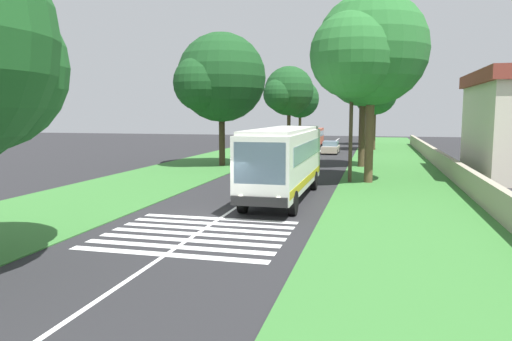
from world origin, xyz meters
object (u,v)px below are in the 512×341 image
(trailing_car_0, at_px, (282,156))
(roadside_tree_left_0, at_px, (219,80))
(utility_pole, at_px, (351,112))
(trailing_car_1, at_px, (296,151))
(trailing_car_2, at_px, (331,148))
(roadside_tree_right_1, at_px, (361,71))
(roadside_tree_left_2, at_px, (299,100))
(roadside_tree_right_2, at_px, (374,94))
(coach_bus, at_px, (284,159))
(roadside_tree_left_1, at_px, (288,92))
(roadside_tree_right_3, at_px, (372,95))
(trailing_minibus_0, at_px, (314,136))
(roadside_tree_right_0, at_px, (367,52))

(trailing_car_0, distance_m, roadside_tree_left_0, 8.77)
(trailing_car_0, distance_m, utility_pole, 12.90)
(trailing_car_0, xyz_separation_m, trailing_car_1, (6.59, -0.13, 0.00))
(trailing_car_2, height_order, roadside_tree_right_1, roadside_tree_right_1)
(roadside_tree_left_2, xyz_separation_m, roadside_tree_right_2, (-22.14, -12.72, 0.02))
(trailing_car_2, distance_m, roadside_tree_left_2, 30.26)
(trailing_car_1, xyz_separation_m, roadside_tree_left_0, (-9.41, 5.06, 6.68))
(coach_bus, distance_m, trailing_car_2, 29.95)
(roadside_tree_left_1, bearing_deg, trailing_car_0, -170.68)
(trailing_car_0, distance_m, roadside_tree_right_3, 30.73)
(trailing_minibus_0, distance_m, roadside_tree_left_2, 19.54)
(trailing_car_2, bearing_deg, roadside_tree_right_2, -35.68)
(trailing_car_1, bearing_deg, trailing_car_0, 178.85)
(trailing_car_2, relative_size, roadside_tree_left_1, 0.38)
(trailing_car_2, xyz_separation_m, roadside_tree_right_0, (-22.84, -4.23, 7.65))
(roadside_tree_left_1, bearing_deg, trailing_car_2, -154.28)
(roadside_tree_right_3, bearing_deg, trailing_car_0, 165.74)
(coach_bus, xyz_separation_m, roadside_tree_left_1, (46.33, 8.18, 5.49))
(trailing_car_0, height_order, roadside_tree_right_3, roadside_tree_right_3)
(trailing_minibus_0, bearing_deg, roadside_tree_right_0, -167.35)
(roadside_tree_left_0, bearing_deg, roadside_tree_right_1, -80.93)
(trailing_minibus_0, height_order, roadside_tree_left_1, roadside_tree_left_1)
(trailing_car_1, xyz_separation_m, roadside_tree_right_3, (22.52, -7.27, 6.49))
(roadside_tree_left_0, relative_size, roadside_tree_right_3, 1.16)
(roadside_tree_left_2, bearing_deg, roadside_tree_right_0, -166.41)
(trailing_car_1, relative_size, roadside_tree_right_3, 0.44)
(roadside_tree_right_0, distance_m, roadside_tree_right_2, 29.21)
(trailing_minibus_0, distance_m, utility_pole, 33.89)
(coach_bus, distance_m, roadside_tree_left_2, 59.18)
(trailing_minibus_0, bearing_deg, trailing_car_0, -179.92)
(coach_bus, bearing_deg, roadside_tree_right_3, -4.83)
(coach_bus, bearing_deg, roadside_tree_left_1, 10.01)
(roadside_tree_right_3, distance_m, utility_pole, 39.63)
(trailing_car_0, bearing_deg, roadside_tree_left_1, 9.32)
(roadside_tree_left_0, relative_size, roadside_tree_left_1, 0.98)
(roadside_tree_right_2, bearing_deg, roadside_tree_right_0, 179.38)
(coach_bus, bearing_deg, roadside_tree_right_1, -11.24)
(trailing_car_0, distance_m, roadside_tree_right_0, 14.95)
(trailing_minibus_0, height_order, roadside_tree_right_3, roadside_tree_right_3)
(roadside_tree_right_0, distance_m, roadside_tree_right_3, 39.61)
(roadside_tree_right_1, distance_m, roadside_tree_right_2, 19.69)
(roadside_tree_left_2, bearing_deg, trailing_car_1, -171.48)
(trailing_minibus_0, xyz_separation_m, roadside_tree_left_0, (-25.50, 4.89, 5.80))
(roadside_tree_left_1, xyz_separation_m, roadside_tree_right_2, (-10.08, -12.45, -0.77))
(trailing_car_2, relative_size, roadside_tree_right_0, 0.36)
(coach_bus, height_order, roadside_tree_left_1, roadside_tree_left_1)
(coach_bus, bearing_deg, trailing_car_1, 7.84)
(roadside_tree_left_0, bearing_deg, trailing_car_0, -60.22)
(trailing_car_2, height_order, roadside_tree_right_2, roadside_tree_right_2)
(utility_pole, bearing_deg, roadside_tree_left_1, 15.97)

